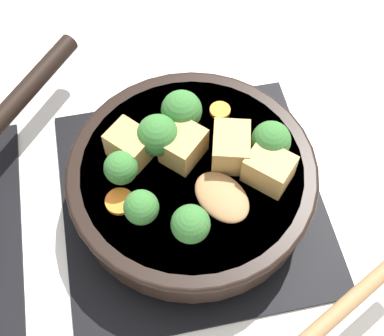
# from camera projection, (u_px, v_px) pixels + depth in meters

# --- Properties ---
(ground_plane) EXTENTS (2.40, 2.40, 0.00)m
(ground_plane) POSITION_uv_depth(u_px,v_px,m) (192.00, 200.00, 0.65)
(ground_plane) COLOR white
(front_burner_grate) EXTENTS (0.31, 0.31, 0.03)m
(front_burner_grate) POSITION_uv_depth(u_px,v_px,m) (192.00, 195.00, 0.64)
(front_burner_grate) COLOR black
(front_burner_grate) RESTS_ON ground_plane
(skillet_pan) EXTENTS (0.38, 0.39, 0.05)m
(skillet_pan) POSITION_uv_depth(u_px,v_px,m) (189.00, 176.00, 0.60)
(skillet_pan) COLOR black
(skillet_pan) RESTS_ON front_burner_grate
(wooden_spoon) EXTENTS (0.25, 0.23, 0.02)m
(wooden_spoon) POSITION_uv_depth(u_px,v_px,m) (284.00, 263.00, 0.52)
(wooden_spoon) COLOR #A87A4C
(wooden_spoon) RESTS_ON skillet_pan
(tofu_cube_center_large) EXTENTS (0.06, 0.05, 0.04)m
(tofu_cube_center_large) POSITION_uv_depth(u_px,v_px,m) (231.00, 147.00, 0.58)
(tofu_cube_center_large) COLOR tan
(tofu_cube_center_large) RESTS_ON skillet_pan
(tofu_cube_near_handle) EXTENTS (0.06, 0.06, 0.04)m
(tofu_cube_near_handle) POSITION_uv_depth(u_px,v_px,m) (183.00, 146.00, 0.58)
(tofu_cube_near_handle) COLOR tan
(tofu_cube_near_handle) RESTS_ON skillet_pan
(tofu_cube_east_chunk) EXTENTS (0.06, 0.06, 0.04)m
(tofu_cube_east_chunk) POSITION_uv_depth(u_px,v_px,m) (269.00, 169.00, 0.56)
(tofu_cube_east_chunk) COLOR tan
(tofu_cube_east_chunk) RESTS_ON skillet_pan
(tofu_cube_west_chunk) EXTENTS (0.06, 0.06, 0.04)m
(tofu_cube_west_chunk) POSITION_uv_depth(u_px,v_px,m) (130.00, 145.00, 0.58)
(tofu_cube_west_chunk) COLOR tan
(tofu_cube_west_chunk) RESTS_ON skillet_pan
(broccoli_floret_near_spoon) EXTENTS (0.04, 0.04, 0.05)m
(broccoli_floret_near_spoon) POSITION_uv_depth(u_px,v_px,m) (191.00, 224.00, 0.52)
(broccoli_floret_near_spoon) COLOR #709956
(broccoli_floret_near_spoon) RESTS_ON skillet_pan
(broccoli_floret_center_top) EXTENTS (0.04, 0.04, 0.04)m
(broccoli_floret_center_top) POSITION_uv_depth(u_px,v_px,m) (141.00, 208.00, 0.53)
(broccoli_floret_center_top) COLOR #709956
(broccoli_floret_center_top) RESTS_ON skillet_pan
(broccoli_floret_east_rim) EXTENTS (0.04, 0.04, 0.05)m
(broccoli_floret_east_rim) POSITION_uv_depth(u_px,v_px,m) (270.00, 137.00, 0.57)
(broccoli_floret_east_rim) COLOR #709956
(broccoli_floret_east_rim) RESTS_ON skillet_pan
(broccoli_floret_west_rim) EXTENTS (0.05, 0.05, 0.05)m
(broccoli_floret_west_rim) POSITION_uv_depth(u_px,v_px,m) (185.00, 110.00, 0.59)
(broccoli_floret_west_rim) COLOR #709956
(broccoli_floret_west_rim) RESTS_ON skillet_pan
(broccoli_floret_north_edge) EXTENTS (0.04, 0.04, 0.04)m
(broccoli_floret_north_edge) POSITION_uv_depth(u_px,v_px,m) (121.00, 171.00, 0.55)
(broccoli_floret_north_edge) COLOR #709956
(broccoli_floret_north_edge) RESTS_ON skillet_pan
(broccoli_floret_south_cluster) EXTENTS (0.05, 0.05, 0.05)m
(broccoli_floret_south_cluster) POSITION_uv_depth(u_px,v_px,m) (158.00, 135.00, 0.57)
(broccoli_floret_south_cluster) COLOR #709956
(broccoli_floret_south_cluster) RESTS_ON skillet_pan
(carrot_slice_orange_thin) EXTENTS (0.02, 0.02, 0.01)m
(carrot_slice_orange_thin) POSITION_uv_depth(u_px,v_px,m) (220.00, 110.00, 0.62)
(carrot_slice_orange_thin) COLOR orange
(carrot_slice_orange_thin) RESTS_ON skillet_pan
(carrot_slice_near_center) EXTENTS (0.03, 0.03, 0.01)m
(carrot_slice_near_center) POSITION_uv_depth(u_px,v_px,m) (120.00, 201.00, 0.56)
(carrot_slice_near_center) COLOR orange
(carrot_slice_near_center) RESTS_ON skillet_pan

